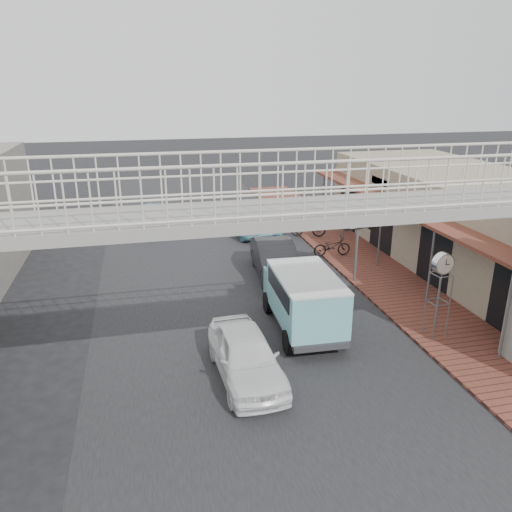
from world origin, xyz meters
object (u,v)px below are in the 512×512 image
white_hatchback (246,355)px  angkot_van (304,294)px  street_clock (442,267)px  arrow_sign (375,216)px  angkot_curb (250,219)px  dark_sedan (275,259)px  motorcycle_far (308,226)px  motorcycle_near (332,246)px  angkot_far (153,218)px

white_hatchback → angkot_van: size_ratio=0.95×
street_clock → arrow_sign: bearing=80.0°
angkot_curb → arrow_sign: size_ratio=1.53×
white_hatchback → angkot_van: bearing=41.1°
street_clock → dark_sedan: bearing=111.7°
white_hatchback → arrow_sign: (6.58, 5.97, 2.03)m
dark_sedan → motorcycle_far: size_ratio=2.43×
angkot_curb → arrow_sign: bearing=104.9°
white_hatchback → arrow_sign: bearing=39.6°
white_hatchback → motorcycle_near: bearing=53.3°
angkot_curb → street_clock: street_clock is taller
angkot_curb → motorcycle_far: 3.35m
angkot_far → arrow_sign: bearing=-43.2°
white_hatchback → motorcycle_near: 10.68m
white_hatchback → angkot_far: white_hatchback is taller
white_hatchback → dark_sedan: size_ratio=0.89×
street_clock → arrow_sign: size_ratio=0.86×
angkot_far → motorcycle_far: 8.65m
angkot_van → arrow_sign: arrow_sign is taller
angkot_far → street_clock: 17.08m
angkot_van → motorcycle_far: size_ratio=2.27×
angkot_van → motorcycle_far: bearing=72.5°
angkot_curb → motorcycle_near: 5.90m
street_clock → angkot_curb: bearing=95.9°
motorcycle_near → angkot_van: bearing=153.1°
angkot_curb → angkot_van: size_ratio=1.17×
dark_sedan → motorcycle_far: 5.74m
white_hatchback → street_clock: size_ratio=1.44×
angkot_far → angkot_curb: bearing=-12.1°
white_hatchback → motorcycle_far: white_hatchback is taller
white_hatchback → motorcycle_near: (5.98, 8.84, -0.12)m
motorcycle_far → arrow_sign: bearing=-153.1°
angkot_far → motorcycle_near: angkot_far is taller
dark_sedan → street_clock: street_clock is taller
angkot_curb → angkot_far: 5.42m
motorcycle_near → street_clock: bearing=-175.5°
angkot_van → street_clock: street_clock is taller
dark_sedan → motorcycle_far: dark_sedan is taller
angkot_far → arrow_sign: size_ratio=1.35×
dark_sedan → motorcycle_near: (3.17, 1.63, -0.18)m
dark_sedan → arrow_sign: 4.43m
white_hatchback → angkot_far: (-1.96, 15.68, -0.05)m
angkot_van → motorcycle_near: size_ratio=2.40×
white_hatchback → motorcycle_far: (5.90, 12.05, -0.02)m
dark_sedan → motorcycle_near: bearing=32.2°
angkot_curb → motorcycle_far: size_ratio=2.67×
motorcycle_near → dark_sedan: bearing=119.0°
angkot_curb → angkot_far: (-5.17, 1.63, -0.05)m
dark_sedan → street_clock: (3.55, -6.35, 1.66)m
motorcycle_far → arrow_sign: 6.45m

